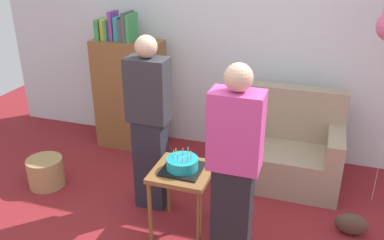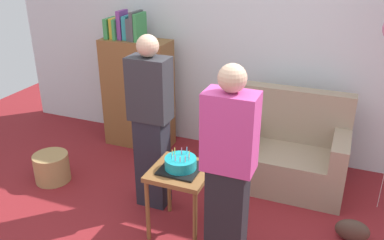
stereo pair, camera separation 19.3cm
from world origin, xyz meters
The scene contains 9 objects.
wall_back centered at (0.00, 2.05, 1.35)m, with size 6.00×0.10×2.70m, color silver.
couch centered at (0.67, 1.45, 0.34)m, with size 1.10×0.70×0.96m.
bookshelf centered at (-1.20, 1.67, 0.69)m, with size 0.80×0.36×1.62m.
side_table centered at (-0.06, 0.32, 0.52)m, with size 0.48×0.48×0.61m.
birthday_cake centered at (-0.06, 0.32, 0.66)m, with size 0.32×0.32×0.17m.
person_blowing_candles centered at (-0.47, 0.60, 0.83)m, with size 0.36×0.22×1.63m.
person_holding_cake centered at (0.43, 0.04, 0.83)m, with size 0.36×0.22×1.63m.
wicker_basket centered at (-1.64, 0.56, 0.15)m, with size 0.36×0.36×0.30m, color #A88451.
handbag centered at (1.33, 0.73, 0.10)m, with size 0.28×0.14×0.20m, color #473328.
Camera 1 is at (0.92, -2.39, 2.33)m, focal length 38.20 mm.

